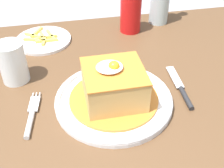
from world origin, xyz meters
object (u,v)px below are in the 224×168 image
soda_can (131,13)px  drinking_glass (13,65)px  fork (31,117)px  knife (183,92)px  side_plate_fries (43,40)px  main_plate (114,100)px

soda_can → drinking_glass: 0.40m
drinking_glass → fork: bearing=-76.0°
knife → drinking_glass: (-0.40, 0.14, 0.04)m
knife → side_plate_fries: (-0.33, 0.32, -0.00)m
soda_can → drinking_glass: size_ratio=1.18×
fork → drinking_glass: drinking_glass is taller
drinking_glass → soda_can: bearing=29.3°
main_plate → soda_can: size_ratio=2.19×
drinking_glass → side_plate_fries: drinking_glass is taller
main_plate → knife: main_plate is taller
fork → soda_can: bearing=48.3°
knife → main_plate: bearing=179.5°
main_plate → knife: size_ratio=1.64×
main_plate → side_plate_fries: size_ratio=1.60×
soda_can → knife: bearing=-82.5°
side_plate_fries → knife: bearing=-44.7°
main_plate → side_plate_fries: 0.36m
drinking_glass → side_plate_fries: size_ratio=0.62×
fork → soda_can: (0.31, 0.35, 0.06)m
main_plate → knife: (0.17, -0.00, -0.00)m
main_plate → soda_can: (0.13, 0.33, 0.05)m
soda_can → side_plate_fries: soda_can is taller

